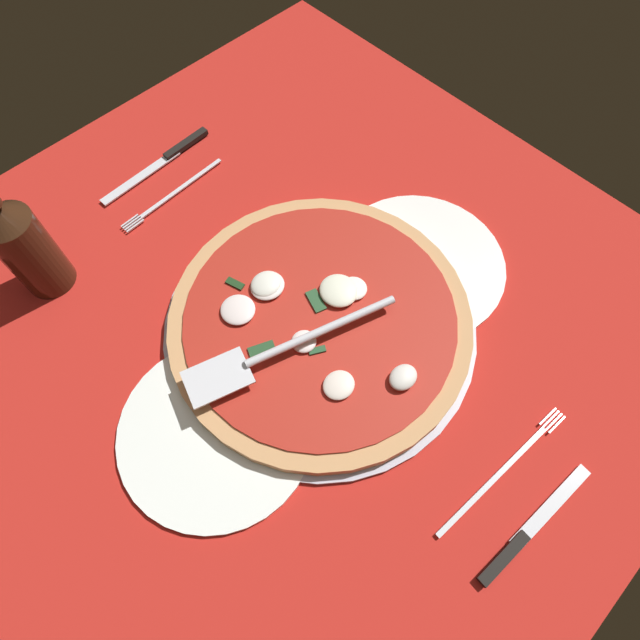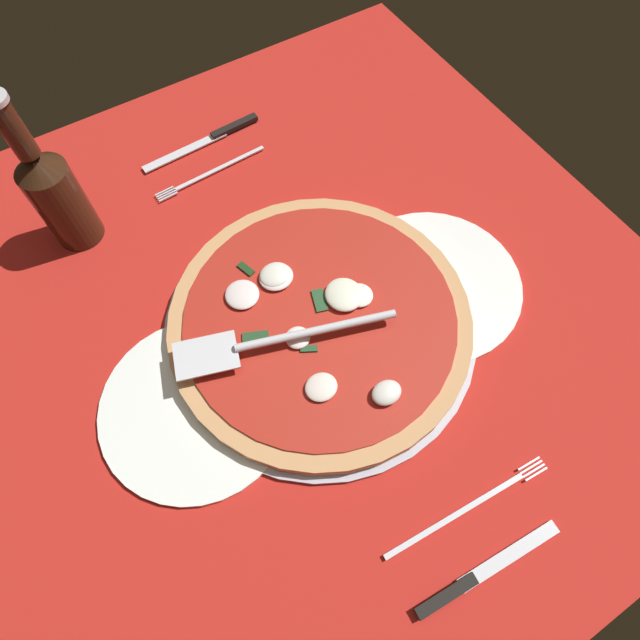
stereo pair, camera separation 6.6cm
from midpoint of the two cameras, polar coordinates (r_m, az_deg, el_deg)
The scene contains 10 objects.
ground_plane at distance 69.42cm, azimuth -6.32°, elevation 0.09°, with size 95.31×95.31×0.80cm, color red.
checker_pattern at distance 69.02cm, azimuth -6.36°, elevation 0.26°, with size 95.31×95.31×0.10cm.
pizza_pan at distance 67.40cm, azimuth -2.79°, elevation -0.85°, with size 39.69×39.69×0.98cm, color #B0B1C1.
dinner_plate_left at distance 72.67cm, azimuth 8.06°, elevation 5.74°, with size 23.43×23.43×1.00cm, color white.
dinner_plate_right at distance 64.22cm, azimuth -14.08°, elevation -11.84°, with size 22.91×22.91×1.00cm, color white.
pizza at distance 66.04cm, azimuth -2.90°, elevation -0.24°, with size 38.05×38.05×3.37cm.
pizza_server at distance 61.82cm, azimuth -6.70°, elevation -3.12°, with size 26.51×11.09×1.00cm.
place_setting_near at distance 85.81cm, azimuth -18.20°, elevation 14.30°, with size 20.33×14.34×1.40cm.
place_setting_far at distance 63.46cm, azimuth 17.29°, elevation -18.77°, with size 21.17×14.18×1.40cm.
beer_bottle at distance 75.00cm, azimuth -31.90°, elevation 6.96°, with size 6.34×6.34×23.45cm.
Camera 1 is at (19.35, 26.19, 60.77)cm, focal length 29.56 mm.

